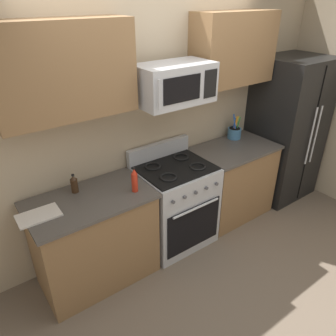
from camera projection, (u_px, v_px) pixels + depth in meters
name	position (u px, v px, depth m)	size (l,w,h in m)	color
ground_plane	(211.00, 271.00, 3.32)	(16.00, 16.00, 0.00)	#6B5B4C
wall_back	(153.00, 121.00, 3.42)	(8.00, 0.10, 2.60)	tan
counter_left	(95.00, 239.00, 3.06)	(1.10, 0.64, 0.91)	olive
range_oven	(175.00, 204.00, 3.54)	(0.76, 0.68, 1.09)	#B2B5BA
counter_right	(232.00, 181.00, 4.00)	(0.97, 0.64, 0.91)	olive
refrigerator	(286.00, 130.00, 4.24)	(0.82, 0.75, 1.83)	black
microwave	(174.00, 83.00, 2.94)	(0.71, 0.44, 0.36)	#B2B5BA
upper_cabinets_left	(63.00, 71.00, 2.45)	(1.09, 0.34, 0.72)	olive
upper_cabinets_right	(234.00, 49.00, 3.40)	(0.96, 0.34, 0.72)	olive
utensil_crock	(234.00, 133.00, 3.99)	(0.16, 0.16, 0.30)	teal
cutting_board	(39.00, 216.00, 2.61)	(0.33, 0.21, 0.02)	silver
bottle_hot_sauce	(135.00, 180.00, 2.90)	(0.06, 0.06, 0.24)	red
bottle_soy	(74.00, 184.00, 2.90)	(0.06, 0.06, 0.18)	#382314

